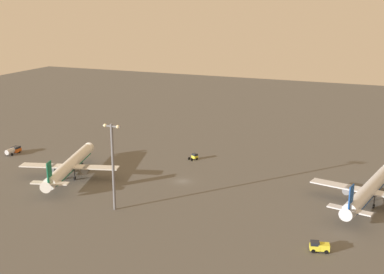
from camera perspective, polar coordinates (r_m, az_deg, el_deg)
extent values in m
plane|color=#56544F|center=(152.88, -1.05, -4.95)|extent=(416.00, 416.00, 0.00)
cylinder|color=silver|center=(159.62, -13.41, -3.04)|extent=(12.80, 33.57, 3.58)
cone|color=silver|center=(175.96, -11.48, -1.23)|extent=(3.89, 3.11, 3.40)
cone|color=silver|center=(143.53, -15.83, -5.27)|extent=(3.82, 3.42, 3.22)
cube|color=silver|center=(158.83, -13.52, -3.21)|extent=(30.00, 11.94, 0.33)
cube|color=silver|center=(145.02, -15.57, -4.96)|extent=(10.58, 5.03, 0.33)
cube|color=#146B4C|center=(144.34, -15.61, -3.85)|extent=(1.10, 2.97, 6.12)
cylinder|color=slate|center=(160.84, -15.25, -3.34)|extent=(2.93, 3.83, 2.07)
cylinder|color=slate|center=(157.39, -11.73, -3.52)|extent=(2.93, 3.83, 2.07)
cube|color=#146B4C|center=(159.92, -13.39, -3.37)|extent=(11.71, 30.87, 0.34)
cylinder|color=#333338|center=(169.86, -12.18, -2.45)|extent=(0.26, 0.26, 3.34)
cylinder|color=black|center=(170.37, -12.14, -2.99)|extent=(0.65, 1.10, 1.04)
cylinder|color=#333338|center=(158.75, -14.36, -3.84)|extent=(0.26, 0.26, 3.34)
cylinder|color=black|center=(159.28, -14.33, -4.41)|extent=(0.65, 1.10, 1.04)
cylinder|color=#333338|center=(157.36, -12.95, -3.91)|extent=(0.26, 0.26, 3.34)
cylinder|color=black|center=(157.90, -12.91, -4.49)|extent=(0.65, 1.10, 1.04)
cylinder|color=silver|center=(143.34, 19.14, -5.55)|extent=(10.44, 34.47, 3.64)
cone|color=silver|center=(126.58, 16.90, -8.11)|extent=(3.74, 3.28, 3.27)
cube|color=silver|center=(142.53, 19.03, -5.74)|extent=(30.76, 9.86, 0.33)
cube|color=silver|center=(128.12, 17.16, -7.75)|extent=(10.77, 4.35, 0.33)
cube|color=#19479E|center=(127.31, 17.30, -6.50)|extent=(0.89, 3.06, 6.22)
cylinder|color=slate|center=(144.01, 16.99, -5.63)|extent=(2.75, 3.79, 2.10)
cube|color=#19479E|center=(143.68, 19.10, -5.92)|extent=(9.54, 31.70, 0.34)
cylinder|color=#333338|center=(154.03, 20.17, -4.88)|extent=(0.27, 0.27, 3.40)
cylinder|color=black|center=(154.59, 20.11, -5.48)|extent=(0.59, 1.11, 1.05)
cylinder|color=#333338|center=(142.23, 18.00, -6.34)|extent=(0.27, 0.27, 3.40)
cylinder|color=black|center=(142.83, 17.95, -6.98)|extent=(0.59, 1.11, 1.05)
cylinder|color=#333338|center=(141.29, 19.65, -6.63)|extent=(0.27, 0.27, 3.40)
cylinder|color=black|center=(141.90, 19.59, -7.27)|extent=(0.59, 1.11, 1.05)
cube|color=yellow|center=(173.09, 0.32, -2.22)|extent=(2.37, 2.30, 0.90)
cube|color=#1E232D|center=(172.85, 0.32, -1.97)|extent=(2.15, 2.06, 0.70)
cylinder|color=black|center=(173.92, 0.23, -2.29)|extent=(0.72, 0.92, 0.90)
cylinder|color=black|center=(172.78, 0.53, -2.41)|extent=(0.72, 0.92, 0.90)
cylinder|color=black|center=(172.77, -0.32, -2.41)|extent=(0.72, 0.92, 0.90)
cylinder|color=black|center=(171.61, -0.02, -2.53)|extent=(0.72, 0.92, 0.90)
cube|color=yellow|center=(115.33, 13.50, -11.82)|extent=(2.52, 2.45, 1.10)
cube|color=#1E232D|center=(114.93, 13.53, -11.42)|extent=(2.24, 2.23, 0.70)
cube|color=yellow|center=(115.47, 14.46, -11.77)|extent=(2.79, 2.45, 1.40)
cylinder|color=black|center=(114.79, 13.37, -12.25)|extent=(0.95, 0.51, 0.90)
cylinder|color=black|center=(116.30, 13.30, -11.87)|extent=(0.95, 0.51, 0.90)
cylinder|color=black|center=(115.09, 14.74, -12.27)|extent=(0.95, 0.51, 0.90)
cylinder|color=black|center=(116.60, 14.65, -11.89)|extent=(0.95, 0.51, 0.90)
cube|color=#D85919|center=(190.69, -19.01, -1.38)|extent=(2.46, 3.05, 1.20)
cube|color=#1E232D|center=(190.44, -19.04, -1.10)|extent=(2.26, 2.69, 0.70)
cylinder|color=silver|center=(188.63, -19.54, -1.48)|extent=(1.89, 4.24, 1.80)
cylinder|color=black|center=(191.82, -19.16, -1.48)|extent=(0.32, 0.91, 0.90)
cylinder|color=black|center=(190.50, -18.67, -1.55)|extent=(0.32, 0.91, 0.90)
cylinder|color=black|center=(189.05, -19.90, -1.79)|extent=(0.32, 0.91, 0.90)
cylinder|color=black|center=(187.71, -19.41, -1.86)|extent=(0.32, 0.91, 0.90)
cylinder|color=slate|center=(130.69, -8.78, -3.38)|extent=(0.70, 0.70, 22.75)
cube|color=slate|center=(127.72, -8.97, 1.21)|extent=(4.80, 0.40, 0.40)
sphere|color=#F9EAB2|center=(128.64, -9.66, 1.28)|extent=(0.90, 0.90, 0.90)
sphere|color=#F9EAB2|center=(126.82, -8.27, 1.14)|extent=(0.90, 0.90, 0.90)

